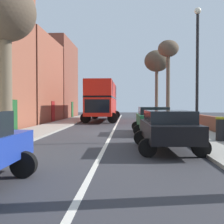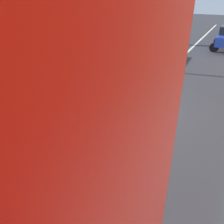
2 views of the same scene
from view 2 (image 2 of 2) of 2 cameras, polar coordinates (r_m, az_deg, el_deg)
The scene contains 7 objects.
ground_plane at distance 8.82m, azimuth 4.39°, elevation 1.22°, with size 84.00×84.00×0.00m, color #333338.
road_centre_line at distance 8.81m, azimuth 4.39°, elevation 1.25°, with size 0.16×54.00×0.01m, color silver.
sidewalk_right at distance 11.48m, azimuth -18.68°, elevation 6.51°, with size 2.60×60.00×0.12m, color #9E998E.
boundary_wall_right at distance 12.48m, azimuth -24.07°, elevation 9.39°, with size 0.36×54.00×1.02m, color brown.
parked_car_green_right_1 at distance 10.04m, azimuth -7.52°, elevation 10.18°, with size 2.53×4.56×1.64m.
parked_car_black_right_3 at distance 15.44m, azimuth 6.42°, elevation 16.18°, with size 2.56×4.44×1.56m.
litter_bin_right at distance 14.90m, azimuth -7.35°, elevation 14.79°, with size 0.55×0.55×1.09m.
Camera 2 is at (-3.11, 7.28, 3.88)m, focal length 37.56 mm.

